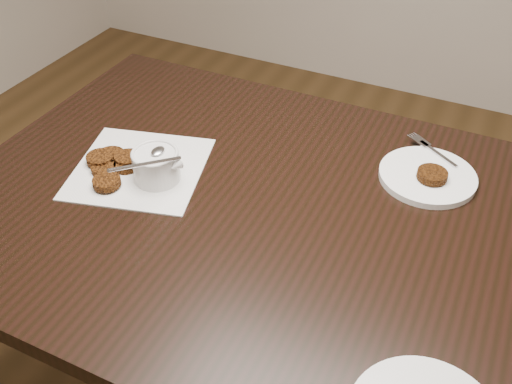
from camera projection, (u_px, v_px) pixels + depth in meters
table at (290, 335)px, 1.38m from camera, size 1.42×0.92×0.75m
napkin at (140, 168)px, 1.26m from camera, size 0.33×0.33×0.00m
sauce_ramekin at (154, 152)px, 1.19m from camera, size 0.16×0.16×0.13m
patty_cluster at (113, 163)px, 1.26m from camera, size 0.23×0.23×0.02m
plate_with_patty at (428, 173)px, 1.23m from camera, size 0.28×0.28×0.03m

